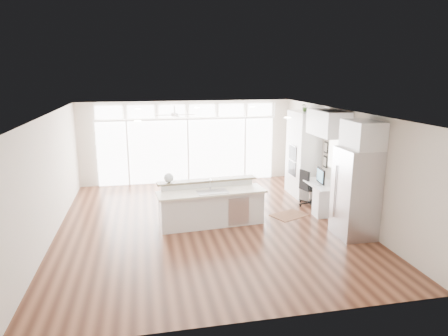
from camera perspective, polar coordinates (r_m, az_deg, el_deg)
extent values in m
cube|color=#3F1F13|center=(9.83, -2.38, -8.03)|extent=(7.00, 8.00, 0.02)
cube|color=white|center=(9.19, -2.55, 7.89)|extent=(7.00, 8.00, 0.02)
cube|color=beige|center=(13.31, -5.22, 3.73)|extent=(7.00, 0.04, 2.70)
cube|color=beige|center=(5.70, 4.07, -9.77)|extent=(7.00, 0.04, 2.70)
cube|color=beige|center=(9.54, -23.71, -1.29)|extent=(0.04, 8.00, 2.70)
cube|color=beige|center=(10.54, 16.68, 0.62)|extent=(0.04, 8.00, 2.70)
cube|color=white|center=(13.30, -5.16, 2.41)|extent=(5.80, 0.06, 2.08)
cube|color=white|center=(13.11, -5.28, 8.12)|extent=(5.90, 0.06, 0.40)
cube|color=white|center=(10.74, 15.81, 2.00)|extent=(0.04, 0.85, 0.85)
cube|color=white|center=(11.92, -7.08, 8.03)|extent=(1.16, 1.16, 0.32)
cube|color=white|center=(9.39, -2.74, 7.88)|extent=(3.40, 3.00, 0.02)
cube|color=white|center=(12.01, 11.24, 1.97)|extent=(0.64, 1.20, 2.50)
cube|color=white|center=(10.88, 13.87, -4.10)|extent=(0.72, 1.30, 0.76)
cube|color=white|center=(10.48, 14.68, 6.23)|extent=(0.64, 1.30, 0.64)
cube|color=#BDBCC1|center=(9.30, 18.29, -3.42)|extent=(0.76, 0.90, 2.00)
cube|color=white|center=(9.05, 19.22, 4.51)|extent=(0.64, 0.90, 0.60)
cube|color=black|center=(11.31, 14.34, 1.88)|extent=(0.06, 0.22, 0.80)
cube|color=white|center=(9.62, -1.80, -5.20)|extent=(2.66, 1.19, 1.03)
cube|color=#3C1F13|center=(10.50, 9.26, -6.68)|extent=(1.03, 0.91, 0.01)
cube|color=black|center=(11.25, 12.21, -2.79)|extent=(0.62, 0.60, 1.00)
sphere|color=silver|center=(9.64, -7.91, -1.39)|extent=(0.24, 0.24, 0.23)
cube|color=black|center=(10.68, 13.66, -1.09)|extent=(0.14, 0.53, 0.43)
cube|color=silver|center=(10.67, 12.77, -2.21)|extent=(0.18, 0.37, 0.02)
imported|color=#305122|center=(11.82, 11.55, 8.43)|extent=(0.26, 0.28, 0.22)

